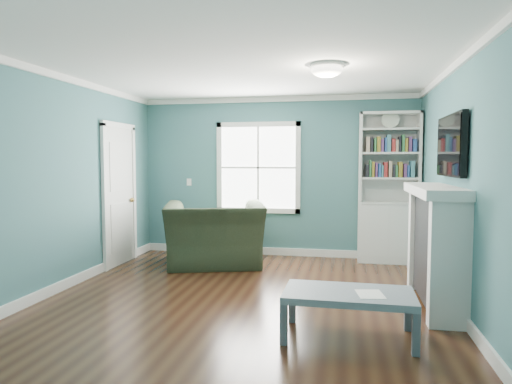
# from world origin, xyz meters

# --- Properties ---
(floor) EXTENTS (5.00, 5.00, 0.00)m
(floor) POSITION_xyz_m (0.00, 0.00, 0.00)
(floor) COLOR black
(floor) RESTS_ON ground
(room_walls) EXTENTS (5.00, 5.00, 5.00)m
(room_walls) POSITION_xyz_m (0.00, 0.00, 1.58)
(room_walls) COLOR #3E6C75
(room_walls) RESTS_ON ground
(trim) EXTENTS (4.50, 5.00, 2.60)m
(trim) POSITION_xyz_m (0.00, 0.00, 1.24)
(trim) COLOR white
(trim) RESTS_ON ground
(window) EXTENTS (1.40, 0.06, 1.50)m
(window) POSITION_xyz_m (-0.30, 2.49, 1.45)
(window) COLOR white
(window) RESTS_ON room_walls
(bookshelf) EXTENTS (0.90, 0.35, 2.31)m
(bookshelf) POSITION_xyz_m (1.77, 2.30, 0.92)
(bookshelf) COLOR silver
(bookshelf) RESTS_ON ground
(fireplace) EXTENTS (0.44, 1.58, 1.30)m
(fireplace) POSITION_xyz_m (2.08, 0.20, 0.64)
(fireplace) COLOR black
(fireplace) RESTS_ON ground
(tv) EXTENTS (0.06, 1.10, 0.65)m
(tv) POSITION_xyz_m (2.20, 0.20, 1.72)
(tv) COLOR black
(tv) RESTS_ON fireplace
(door) EXTENTS (0.12, 0.98, 2.17)m
(door) POSITION_xyz_m (-2.22, 1.40, 1.07)
(door) COLOR silver
(door) RESTS_ON ground
(ceiling_fixture) EXTENTS (0.38, 0.38, 0.15)m
(ceiling_fixture) POSITION_xyz_m (0.90, 0.10, 2.55)
(ceiling_fixture) COLOR white
(ceiling_fixture) RESTS_ON room_walls
(light_switch) EXTENTS (0.08, 0.01, 0.12)m
(light_switch) POSITION_xyz_m (-1.50, 2.48, 1.20)
(light_switch) COLOR white
(light_switch) RESTS_ON room_walls
(recliner) EXTENTS (1.64, 1.30, 1.25)m
(recliner) POSITION_xyz_m (-0.79, 1.60, 0.63)
(recliner) COLOR black
(recliner) RESTS_ON ground
(coffee_table) EXTENTS (1.15, 0.64, 0.41)m
(coffee_table) POSITION_xyz_m (1.15, -0.88, 0.36)
(coffee_table) COLOR #474D55
(coffee_table) RESTS_ON ground
(paper_sheet) EXTENTS (0.26, 0.31, 0.00)m
(paper_sheet) POSITION_xyz_m (1.33, -0.93, 0.42)
(paper_sheet) COLOR white
(paper_sheet) RESTS_ON coffee_table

